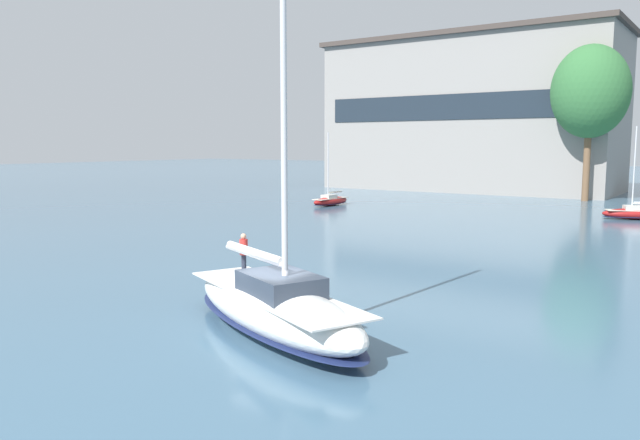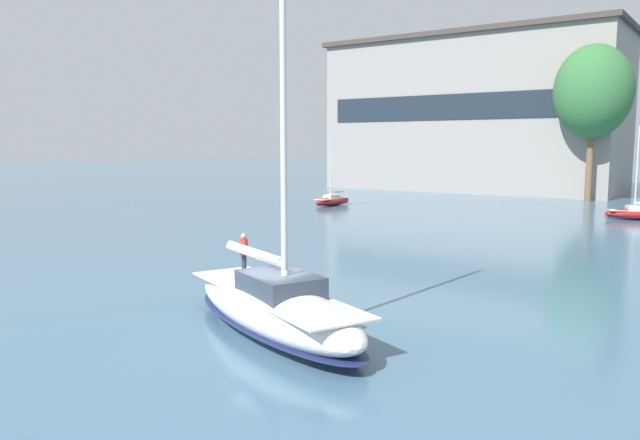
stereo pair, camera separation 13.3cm
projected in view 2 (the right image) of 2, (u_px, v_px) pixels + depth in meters
name	position (u px, v px, depth m)	size (l,w,h in m)	color
ground_plane	(273.00, 332.00, 23.10)	(400.00, 400.00, 0.00)	#42667F
waterfront_building	(474.00, 114.00, 94.10)	(43.03, 18.58, 22.67)	gray
tree_shore_left	(593.00, 92.00, 74.58)	(9.12, 9.12, 18.78)	brown
sailboat_main	(274.00, 305.00, 22.95)	(11.56, 7.31, 15.42)	white
sailboat_moored_mid_channel	(640.00, 213.00, 57.36)	(6.37, 4.15, 8.55)	maroon
sailboat_moored_far_slip	(333.00, 201.00, 70.60)	(1.94, 6.03, 8.21)	maroon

